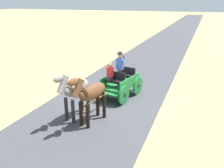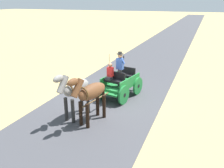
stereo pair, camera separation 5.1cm
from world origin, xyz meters
name	(u,v)px [view 1 (the left image)]	position (x,y,z in m)	size (l,w,h in m)	color
ground_plane	(110,97)	(0.00, 0.00, 0.00)	(200.00, 200.00, 0.00)	tan
road_surface	(110,97)	(0.00, 0.00, 0.00)	(5.53, 160.00, 0.01)	#424247
horse_drawn_carriage	(120,82)	(-0.45, -0.24, 0.82)	(1.84, 4.51, 2.50)	#1E7233
horse_near_side	(91,93)	(-0.29, 2.82, 1.32)	(0.91, 2.15, 2.21)	brown
horse_off_side	(75,89)	(0.52, 2.66, 1.32)	(0.77, 2.15, 2.21)	gray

